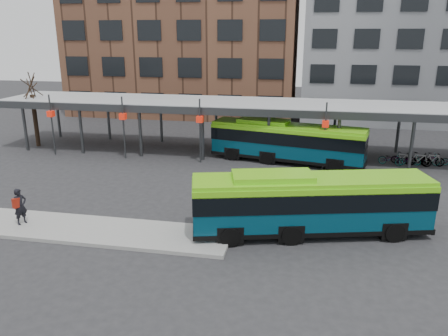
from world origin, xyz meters
TOP-DOWN VIEW (x-y plane):
  - ground at (0.00, 0.00)m, footprint 120.00×120.00m
  - boarding_island at (-5.50, -3.00)m, footprint 14.00×3.00m
  - canopy at (-0.06, 12.87)m, footprint 40.00×6.53m
  - tree at (-18.00, 12.00)m, footprint 1.64×1.64m
  - building_brick at (-10.00, 32.00)m, footprint 26.00×14.00m
  - building_grey at (16.00, 32.00)m, footprint 24.00×14.00m
  - bus_front at (5.06, -1.15)m, footprint 11.52×5.12m
  - bus_rear at (3.31, 11.05)m, footprint 11.65×4.77m
  - pedestrian at (-9.07, -3.11)m, footprint 0.68×0.80m
  - bike_rack at (12.99, 11.95)m, footprint 6.20×1.47m

SIDE VIEW (x-z plane):
  - ground at x=0.00m, z-range 0.00..0.00m
  - boarding_island at x=-5.50m, z-range 0.00..0.18m
  - bike_rack at x=12.99m, z-range -0.06..0.99m
  - pedestrian at x=-9.07m, z-range 0.19..2.04m
  - bus_front at x=5.06m, z-range 0.06..3.17m
  - bus_rear at x=3.31m, z-range 0.06..3.21m
  - tree at x=-18.00m, z-range -0.36..5.23m
  - canopy at x=-0.06m, z-range 1.51..6.31m
  - building_grey at x=16.00m, z-range 0.00..20.00m
  - building_brick at x=-10.00m, z-range 0.00..22.00m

